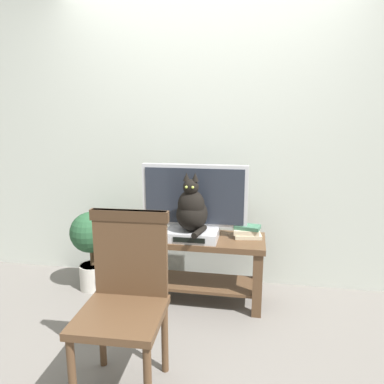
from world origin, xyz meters
name	(u,v)px	position (x,y,z in m)	size (l,w,h in m)	color
ground_plane	(189,333)	(0.00, 0.00, 0.00)	(12.00, 12.00, 0.00)	slate
back_wall	(209,124)	(0.00, 0.93, 1.40)	(7.00, 0.12, 2.80)	#B7BCB2
tv_stand	(193,257)	(-0.05, 0.46, 0.37)	(1.11, 0.42, 0.53)	#513823
tv	(194,199)	(-0.05, 0.52, 0.83)	(0.83, 0.20, 0.56)	#B7B7BC
media_box	(192,235)	(-0.05, 0.40, 0.57)	(0.40, 0.26, 0.07)	#BCBCC1
cat	(192,209)	(-0.05, 0.38, 0.78)	(0.24, 0.34, 0.45)	black
wooden_chair	(125,290)	(-0.25, -0.50, 0.55)	(0.45, 0.46, 0.96)	#513823
book_stack	(247,231)	(0.36, 0.52, 0.58)	(0.23, 0.17, 0.10)	beige
potted_plant	(91,242)	(-0.94, 0.50, 0.42)	(0.34, 0.34, 0.68)	beige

